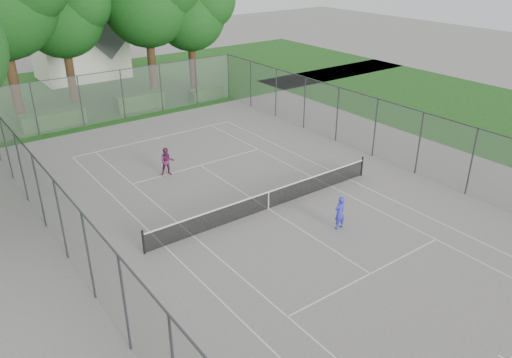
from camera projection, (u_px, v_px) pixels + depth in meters
ground at (268, 209)px, 23.77m from camera, size 120.00×120.00×0.00m
grass_far at (83, 91)px, 42.69m from camera, size 60.00×20.00×0.00m
grass_right at (512, 121)px, 35.55m from camera, size 16.00×40.00×0.00m
court_markings at (268, 209)px, 23.77m from camera, size 11.03×23.83×0.01m
tennis_net at (269, 199)px, 23.55m from camera, size 12.87×0.10×1.10m
perimeter_fence at (269, 175)px, 22.99m from camera, size 18.08×34.08×3.52m
tree_far_midleft at (62, 8)px, 36.91m from camera, size 7.19×6.57×10.34m
tree_far_right at (191, 9)px, 40.71m from camera, size 6.70×6.12×9.64m
hedge_left at (53, 119)px, 34.27m from camera, size 4.27×1.28×1.07m
hedge_mid at (140, 101)px, 37.88m from camera, size 3.72×1.06×1.17m
hedge_right at (206, 93)px, 40.56m from camera, size 2.73×1.00×0.82m
house at (78, 36)px, 45.56m from camera, size 7.47×5.79×9.30m
girl_player at (340, 213)px, 21.84m from camera, size 0.58×0.39×1.57m
woman_player at (167, 162)px, 26.95m from camera, size 0.92×0.82×1.56m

